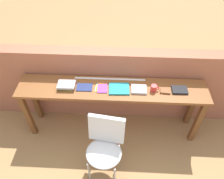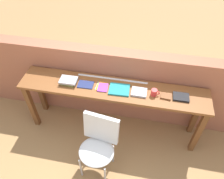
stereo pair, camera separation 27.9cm
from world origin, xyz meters
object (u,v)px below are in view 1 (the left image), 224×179
(book_repair_rightmost, at_px, (180,90))
(magazine_cycling, at_px, (84,87))
(book_stack_leftmost, at_px, (66,85))
(mug, at_px, (154,88))
(book_open_centre, at_px, (119,89))
(chair_white_moulded, at_px, (105,145))
(pamphlet_pile_colourful, at_px, (101,88))
(leather_journal_brown, at_px, (165,91))

(book_repair_rightmost, bearing_deg, magazine_cycling, 179.75)
(book_stack_leftmost, xyz_separation_m, mug, (1.13, -0.01, 0.01))
(book_stack_leftmost, distance_m, book_open_centre, 0.69)
(book_stack_leftmost, bearing_deg, mug, -0.45)
(chair_white_moulded, distance_m, book_stack_leftmost, 0.90)
(book_stack_leftmost, xyz_separation_m, magazine_cycling, (0.23, 0.00, -0.03))
(book_stack_leftmost, relative_size, pamphlet_pile_colourful, 1.24)
(chair_white_moulded, bearing_deg, pamphlet_pile_colourful, 97.69)
(book_stack_leftmost, xyz_separation_m, pamphlet_pile_colourful, (0.45, 0.00, -0.03))
(book_open_centre, relative_size, book_repair_rightmost, 1.33)
(magazine_cycling, bearing_deg, chair_white_moulded, -65.57)
(magazine_cycling, relative_size, mug, 1.86)
(magazine_cycling, xyz_separation_m, book_open_centre, (0.45, -0.01, 0.00))
(chair_white_moulded, xyz_separation_m, mug, (0.59, 0.61, 0.40))
(leather_journal_brown, bearing_deg, book_repair_rightmost, 12.22)
(mug, relative_size, leather_journal_brown, 0.85)
(chair_white_moulded, height_order, book_stack_leftmost, book_stack_leftmost)
(chair_white_moulded, xyz_separation_m, leather_journal_brown, (0.74, 0.60, 0.37))
(magazine_cycling, xyz_separation_m, pamphlet_pile_colourful, (0.22, -0.00, -0.00))
(book_stack_leftmost, relative_size, mug, 2.07)
(book_open_centre, height_order, book_repair_rightmost, book_repair_rightmost)
(magazine_cycling, xyz_separation_m, leather_journal_brown, (1.05, -0.02, 0.01))
(book_stack_leftmost, relative_size, book_repair_rightmost, 1.15)
(magazine_cycling, height_order, book_repair_rightmost, book_repair_rightmost)
(pamphlet_pile_colourful, height_order, book_repair_rightmost, book_repair_rightmost)
(chair_white_moulded, relative_size, book_repair_rightmost, 4.51)
(chair_white_moulded, bearing_deg, magazine_cycling, 116.04)
(chair_white_moulded, distance_m, magazine_cycling, 0.78)
(chair_white_moulded, relative_size, book_stack_leftmost, 3.91)
(leather_journal_brown, bearing_deg, book_stack_leftmost, -175.45)
(book_stack_leftmost, bearing_deg, pamphlet_pile_colourful, 0.29)
(book_open_centre, bearing_deg, chair_white_moulded, -106.29)
(book_stack_leftmost, distance_m, magazine_cycling, 0.23)
(pamphlet_pile_colourful, xyz_separation_m, leather_journal_brown, (0.83, -0.02, 0.01))
(book_repair_rightmost, bearing_deg, leather_journal_brown, -173.49)
(magazine_cycling, relative_size, leather_journal_brown, 1.58)
(book_repair_rightmost, bearing_deg, book_stack_leftmost, 179.82)
(chair_white_moulded, distance_m, mug, 0.94)
(pamphlet_pile_colourful, bearing_deg, mug, -0.94)
(leather_journal_brown, bearing_deg, chair_white_moulded, -135.66)
(book_stack_leftmost, height_order, leather_journal_brown, book_stack_leftmost)
(chair_white_moulded, height_order, mug, mug)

